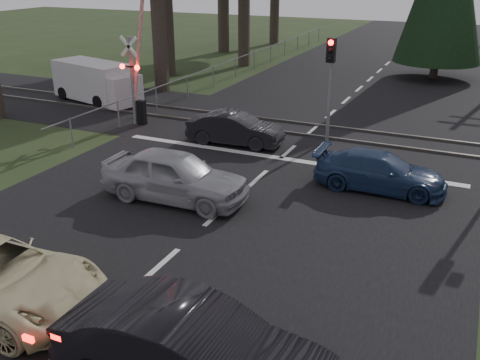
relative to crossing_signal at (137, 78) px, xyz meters
The scene contains 14 objects.
ground 12.37m from the crossing_signal, 53.38° to the right, with size 120.00×120.00×0.00m, color #213216.
road 7.56m from the crossing_signal, ahead, with size 14.00×100.00×0.01m, color black.
rail_corridor 7.88m from the crossing_signal, 16.92° to the left, with size 120.00×8.00×0.01m, color black.
stop_line 7.72m from the crossing_signal, 12.30° to the right, with size 13.00×0.35×0.00m, color silver.
rail_near 7.68m from the crossing_signal, 11.00° to the left, with size 120.00×0.12×0.10m, color #59544C.
rail_far 8.13m from the crossing_signal, 22.50° to the left, with size 120.00×0.12×0.10m, color #59544C.
crossing_signal is the anchor object (origin of this frame).
traffic_signal_center 8.36m from the crossing_signal, ahead, with size 0.32×0.48×4.10m.
fence_left 12.89m from the crossing_signal, 92.37° to the left, with size 0.10×36.00×1.20m, color slate, non-canonical shape.
dark_hatchback 16.43m from the crossing_signal, 52.47° to the right, with size 1.65×4.73×1.56m, color black.
silver_car 8.60m from the crossing_signal, 48.39° to the right, with size 1.82×4.52×1.54m, color #919398.
blue_sedan 11.60m from the crossing_signal, 15.10° to the right, with size 1.67×4.10×1.19m, color navy.
dark_car_far 5.29m from the crossing_signal, ahead, with size 1.32×3.78×1.25m, color black.
white_van 5.13m from the crossing_signal, 148.38° to the left, with size 5.39×3.04×1.99m.
Camera 1 is at (6.30, -9.28, 6.71)m, focal length 40.00 mm.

